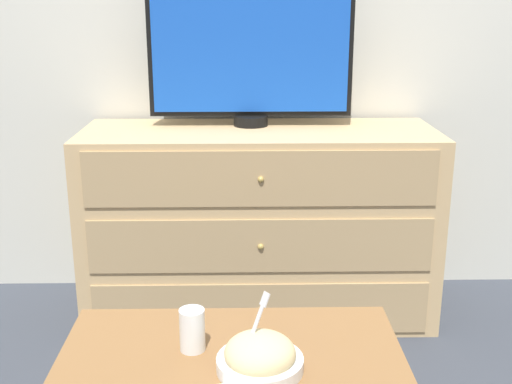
{
  "coord_description": "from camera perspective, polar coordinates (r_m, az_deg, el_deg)",
  "views": [
    {
      "loc": [
        -0.09,
        -2.94,
        1.35
      ],
      "look_at": [
        -0.05,
        -1.2,
        0.83
      ],
      "focal_mm": 45.0,
      "sensor_mm": 36.0,
      "label": 1
    }
  ],
  "objects": [
    {
      "name": "ground_plane",
      "position": [
        3.24,
        0.55,
        -7.95
      ],
      "size": [
        12.0,
        12.0,
        0.0
      ],
      "primitive_type": "plane",
      "color": "#383D47"
    },
    {
      "name": "wall_back",
      "position": [
        2.97,
        0.61,
        15.73
      ],
      "size": [
        12.0,
        0.05,
        2.6
      ],
      "color": "silver",
      "rests_on": "ground_plane"
    },
    {
      "name": "dresser",
      "position": [
        2.8,
        0.27,
        -2.81
      ],
      "size": [
        1.49,
        0.56,
        0.83
      ],
      "color": "tan",
      "rests_on": "ground_plane"
    },
    {
      "name": "tv",
      "position": [
        2.75,
        -0.49,
        12.5
      ],
      "size": [
        0.86,
        0.15,
        0.62
      ],
      "color": "black",
      "rests_on": "dresser"
    },
    {
      "name": "takeout_bowl",
      "position": [
        1.64,
        0.35,
        -14.42
      ],
      "size": [
        0.22,
        0.22,
        0.19
      ],
      "color": "silver",
      "rests_on": "coffee_table"
    },
    {
      "name": "drink_cup",
      "position": [
        1.73,
        -5.68,
        -12.3
      ],
      "size": [
        0.07,
        0.07,
        0.12
      ],
      "color": "beige",
      "rests_on": "coffee_table"
    }
  ]
}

